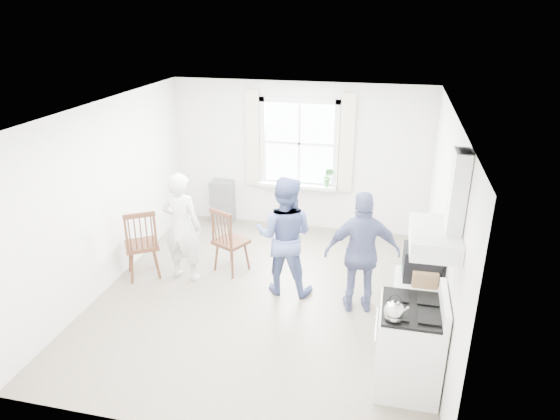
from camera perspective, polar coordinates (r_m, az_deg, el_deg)
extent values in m
cube|color=gray|center=(7.07, -1.81, -9.83)|extent=(4.62, 5.12, 0.02)
cube|color=silver|center=(8.80, 2.25, 6.11)|extent=(4.62, 0.04, 2.64)
cube|color=silver|center=(4.37, -10.57, -12.26)|extent=(4.62, 0.04, 2.64)
cube|color=silver|center=(7.36, -19.32, 1.53)|extent=(0.04, 5.12, 2.64)
cube|color=silver|center=(6.33, 18.37, -1.71)|extent=(0.04, 5.12, 2.64)
cube|color=white|center=(6.10, -2.11, 11.50)|extent=(4.62, 5.12, 0.02)
cube|color=white|center=(8.70, 2.23, 7.62)|extent=(1.20, 0.02, 1.40)
cube|color=silver|center=(8.51, 2.27, 12.43)|extent=(1.38, 0.09, 0.09)
cube|color=silver|center=(8.89, 2.12, 2.93)|extent=(1.38, 0.09, 0.09)
cube|color=silver|center=(8.81, -1.97, 7.82)|extent=(0.09, 0.09, 1.58)
cube|color=silver|center=(8.58, 6.46, 7.29)|extent=(0.09, 0.09, 1.58)
cube|color=silver|center=(8.82, 2.03, 2.86)|extent=(1.38, 0.24, 0.06)
cube|color=beige|center=(8.83, -3.11, 8.16)|extent=(0.24, 0.05, 1.70)
cube|color=beige|center=(8.54, 7.64, 7.50)|extent=(0.24, 0.05, 1.70)
cube|color=silver|center=(4.89, 17.22, -3.04)|extent=(0.45, 0.76, 0.18)
cube|color=silver|center=(4.74, 19.66, 1.96)|extent=(0.14, 0.30, 0.76)
cube|color=slate|center=(9.26, -6.59, 0.94)|extent=(0.40, 0.30, 0.80)
cube|color=white|center=(5.54, 14.46, -15.02)|extent=(0.65, 0.76, 0.92)
cube|color=black|center=(5.27, 14.96, -10.89)|extent=(0.61, 0.72, 0.03)
cube|color=white|center=(5.25, 18.31, -10.33)|extent=(0.06, 0.76, 0.20)
cylinder|color=silver|center=(5.39, 10.96, -12.69)|extent=(0.02, 0.61, 0.02)
sphere|color=silver|center=(5.00, 12.93, -11.11)|extent=(0.19, 0.19, 0.19)
cylinder|color=silver|center=(5.03, 12.87, -11.67)|extent=(0.17, 0.17, 0.04)
torus|color=black|center=(4.93, 13.05, -9.98)|extent=(0.12, 0.03, 0.12)
cube|color=silver|center=(6.12, 15.10, -11.22)|extent=(0.50, 0.55, 0.90)
cube|color=black|center=(5.88, 15.85, -6.58)|extent=(0.43, 0.38, 0.20)
cube|color=black|center=(5.79, 16.04, -4.97)|extent=(0.43, 0.38, 0.17)
cube|color=olive|center=(5.75, 16.22, -7.41)|extent=(0.28, 0.20, 0.18)
cube|color=#442315|center=(7.61, -15.54, -3.89)|extent=(0.63, 0.62, 0.06)
cube|color=#442315|center=(7.31, -15.62, -2.44)|extent=(0.41, 0.30, 0.60)
cylinder|color=#442315|center=(7.73, -15.34, -5.62)|extent=(0.04, 0.04, 0.48)
cube|color=#442315|center=(7.53, -5.62, -3.64)|extent=(0.58, 0.57, 0.05)
cube|color=#442315|center=(7.29, -6.75, -2.13)|extent=(0.40, 0.24, 0.57)
cylinder|color=#442315|center=(7.64, -5.55, -5.31)|extent=(0.04, 0.04, 0.45)
imported|color=silver|center=(7.28, -11.12, -1.92)|extent=(0.66, 0.66, 1.64)
imported|color=#4F5E93|center=(6.81, 0.53, -2.97)|extent=(0.84, 0.84, 1.69)
imported|color=navy|center=(6.47, 9.38, -4.89)|extent=(1.14, 1.14, 1.65)
imported|color=#306C32|center=(8.65, 5.52, 3.78)|extent=(0.22, 0.22, 0.34)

